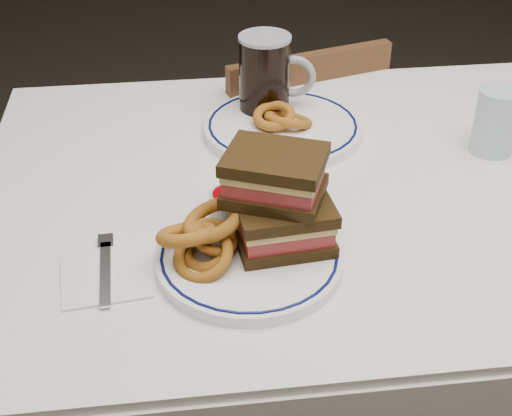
{
  "coord_description": "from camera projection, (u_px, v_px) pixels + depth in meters",
  "views": [
    {
      "loc": [
        -0.3,
        -0.97,
        1.38
      ],
      "look_at": [
        -0.2,
        -0.17,
        0.82
      ],
      "focal_mm": 50.0,
      "sensor_mm": 36.0,
      "label": 1
    }
  ],
  "objects": [
    {
      "name": "onion_rings_far",
      "position": [
        282.0,
        118.0,
        1.29
      ],
      "size": [
        0.11,
        0.09,
        0.06
      ],
      "color": "brown",
      "rests_on": "far_plate"
    },
    {
      "name": "dining_table",
      "position": [
        357.0,
        229.0,
        1.24
      ],
      "size": [
        1.27,
        0.87,
        0.75
      ],
      "color": "silver",
      "rests_on": "floor"
    },
    {
      "name": "onion_rings_main",
      "position": [
        204.0,
        237.0,
        0.97
      ],
      "size": [
        0.13,
        0.13,
        0.09
      ],
      "color": "brown",
      "rests_on": "main_plate"
    },
    {
      "name": "napkin_fork",
      "position": [
        106.0,
        274.0,
        0.98
      ],
      "size": [
        0.13,
        0.16,
        0.01
      ],
      "color": "white",
      "rests_on": "dining_table"
    },
    {
      "name": "water_glass",
      "position": [
        495.0,
        121.0,
        1.23
      ],
      "size": [
        0.07,
        0.07,
        0.12
      ],
      "primitive_type": "cylinder",
      "color": "#AAC8DB",
      "rests_on": "dining_table"
    },
    {
      "name": "ketchup_ramekin",
      "position": [
        230.0,
        202.0,
        1.06
      ],
      "size": [
        0.06,
        0.06,
        0.04
      ],
      "color": "silver",
      "rests_on": "main_plate"
    },
    {
      "name": "reuben_sandwich",
      "position": [
        279.0,
        200.0,
        0.98
      ],
      "size": [
        0.16,
        0.15,
        0.14
      ],
      "color": "black",
      "rests_on": "main_plate"
    },
    {
      "name": "chair_far",
      "position": [
        286.0,
        180.0,
        1.76
      ],
      "size": [
        0.46,
        0.46,
        0.81
      ],
      "color": "#412515",
      "rests_on": "floor"
    },
    {
      "name": "main_plate",
      "position": [
        249.0,
        257.0,
        0.99
      ],
      "size": [
        0.26,
        0.26,
        0.02
      ],
      "color": "white",
      "rests_on": "dining_table"
    },
    {
      "name": "beer_mug",
      "position": [
        266.0,
        77.0,
        1.32
      ],
      "size": [
        0.14,
        0.1,
        0.16
      ],
      "color": "black",
      "rests_on": "dining_table"
    },
    {
      "name": "far_plate",
      "position": [
        282.0,
        127.0,
        1.31
      ],
      "size": [
        0.29,
        0.29,
        0.02
      ],
      "color": "white",
      "rests_on": "dining_table"
    }
  ]
}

